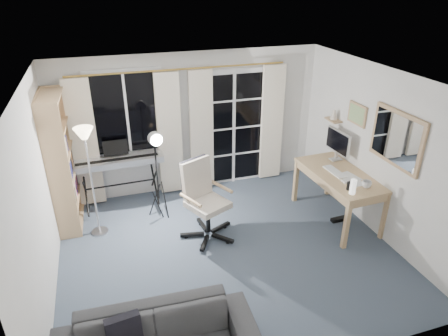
{
  "coord_description": "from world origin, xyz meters",
  "views": [
    {
      "loc": [
        -1.42,
        -4.3,
        3.51
      ],
      "look_at": [
        0.06,
        0.35,
        1.11
      ],
      "focal_mm": 32.0,
      "sensor_mm": 36.0,
      "label": 1
    }
  ],
  "objects_px": {
    "torchiere_lamp": "(87,150)",
    "mug": "(367,184)",
    "office_chair": "(202,193)",
    "monitor": "(338,142)",
    "bookshelf": "(59,167)",
    "keyboard_piano": "(118,162)",
    "studio_light": "(156,149)",
    "desk": "(339,179)"
  },
  "relations": [
    {
      "from": "office_chair",
      "to": "monitor",
      "type": "xyz_separation_m",
      "value": [
        2.29,
        0.2,
        0.41
      ]
    },
    {
      "from": "desk",
      "to": "mug",
      "type": "bearing_deg",
      "value": -81.52
    },
    {
      "from": "monitor",
      "to": "mug",
      "type": "distance_m",
      "value": 0.98
    },
    {
      "from": "keyboard_piano",
      "to": "office_chair",
      "type": "xyz_separation_m",
      "value": [
        1.07,
        -1.18,
        -0.1
      ]
    },
    {
      "from": "office_chair",
      "to": "monitor",
      "type": "relative_size",
      "value": 2.04
    },
    {
      "from": "office_chair",
      "to": "monitor",
      "type": "bearing_deg",
      "value": -19.85
    },
    {
      "from": "torchiere_lamp",
      "to": "mug",
      "type": "bearing_deg",
      "value": -18.33
    },
    {
      "from": "studio_light",
      "to": "bookshelf",
      "type": "bearing_deg",
      "value": 156.09
    },
    {
      "from": "studio_light",
      "to": "office_chair",
      "type": "relative_size",
      "value": 1.27
    },
    {
      "from": "studio_light",
      "to": "mug",
      "type": "bearing_deg",
      "value": -37.7
    },
    {
      "from": "torchiere_lamp",
      "to": "desk",
      "type": "bearing_deg",
      "value": -11.34
    },
    {
      "from": "torchiere_lamp",
      "to": "keyboard_piano",
      "type": "xyz_separation_m",
      "value": [
        0.4,
        0.71,
        -0.55
      ]
    },
    {
      "from": "bookshelf",
      "to": "mug",
      "type": "height_order",
      "value": "bookshelf"
    },
    {
      "from": "monitor",
      "to": "bookshelf",
      "type": "bearing_deg",
      "value": 167.92
    },
    {
      "from": "office_chair",
      "to": "torchiere_lamp",
      "type": "bearing_deg",
      "value": 137.57
    },
    {
      "from": "torchiere_lamp",
      "to": "monitor",
      "type": "distance_m",
      "value": 3.78
    },
    {
      "from": "bookshelf",
      "to": "studio_light",
      "type": "distance_m",
      "value": 1.43
    },
    {
      "from": "studio_light",
      "to": "keyboard_piano",
      "type": "bearing_deg",
      "value": 121.19
    },
    {
      "from": "bookshelf",
      "to": "monitor",
      "type": "relative_size",
      "value": 3.58
    },
    {
      "from": "keyboard_piano",
      "to": "desk",
      "type": "distance_m",
      "value": 3.48
    },
    {
      "from": "mug",
      "to": "monitor",
      "type": "bearing_deg",
      "value": 84.21
    },
    {
      "from": "torchiere_lamp",
      "to": "desk",
      "type": "xyz_separation_m",
      "value": [
        3.57,
        -0.72,
        -0.65
      ]
    },
    {
      "from": "keyboard_piano",
      "to": "bookshelf",
      "type": "bearing_deg",
      "value": -162.35
    },
    {
      "from": "keyboard_piano",
      "to": "monitor",
      "type": "relative_size",
      "value": 2.53
    },
    {
      "from": "office_chair",
      "to": "studio_light",
      "type": "bearing_deg",
      "value": 107.09
    },
    {
      "from": "torchiere_lamp",
      "to": "office_chair",
      "type": "bearing_deg",
      "value": -17.59
    },
    {
      "from": "office_chair",
      "to": "mug",
      "type": "height_order",
      "value": "office_chair"
    },
    {
      "from": "studio_light",
      "to": "monitor",
      "type": "distance_m",
      "value": 2.85
    },
    {
      "from": "studio_light",
      "to": "monitor",
      "type": "xyz_separation_m",
      "value": [
        2.82,
        -0.38,
        -0.1
      ]
    },
    {
      "from": "bookshelf",
      "to": "torchiere_lamp",
      "type": "distance_m",
      "value": 0.71
    },
    {
      "from": "torchiere_lamp",
      "to": "mug",
      "type": "xyz_separation_m",
      "value": [
        3.67,
        -1.22,
        -0.49
      ]
    },
    {
      "from": "torchiere_lamp",
      "to": "mug",
      "type": "relative_size",
      "value": 12.86
    },
    {
      "from": "bookshelf",
      "to": "monitor",
      "type": "height_order",
      "value": "bookshelf"
    },
    {
      "from": "desk",
      "to": "studio_light",
      "type": "bearing_deg",
      "value": 159.55
    },
    {
      "from": "torchiere_lamp",
      "to": "desk",
      "type": "height_order",
      "value": "torchiere_lamp"
    },
    {
      "from": "bookshelf",
      "to": "keyboard_piano",
      "type": "height_order",
      "value": "bookshelf"
    },
    {
      "from": "bookshelf",
      "to": "desk",
      "type": "bearing_deg",
      "value": -14.27
    },
    {
      "from": "bookshelf",
      "to": "monitor",
      "type": "distance_m",
      "value": 4.26
    },
    {
      "from": "torchiere_lamp",
      "to": "keyboard_piano",
      "type": "bearing_deg",
      "value": 60.58
    },
    {
      "from": "bookshelf",
      "to": "desk",
      "type": "relative_size",
      "value": 1.35
    },
    {
      "from": "monitor",
      "to": "mug",
      "type": "xyz_separation_m",
      "value": [
        -0.1,
        -0.95,
        -0.23
      ]
    },
    {
      "from": "desk",
      "to": "monitor",
      "type": "relative_size",
      "value": 2.65
    }
  ]
}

